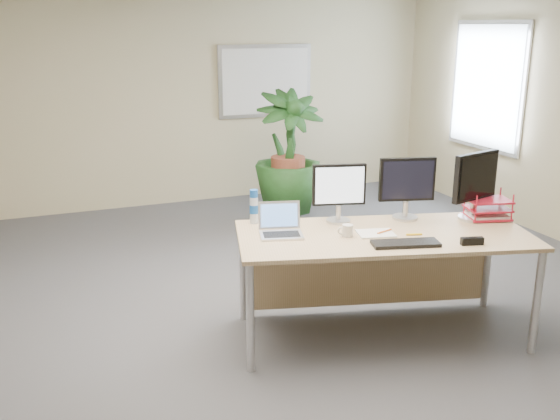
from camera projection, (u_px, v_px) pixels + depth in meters
name	position (u px, v px, depth m)	size (l,w,h in m)	color
floor	(299.00, 334.00, 4.77)	(8.00, 8.00, 0.00)	#47474C
back_wall	(176.00, 100.00, 7.95)	(7.00, 0.04, 2.70)	#BCB185
whiteboard	(265.00, 81.00, 8.28)	(1.30, 0.04, 0.95)	#B8B8BD
window	(487.00, 86.00, 7.59)	(0.04, 1.30, 1.55)	#B8B8BD
desk	(379.00, 250.00, 4.69)	(2.28, 1.40, 0.82)	tan
floor_plant	(288.00, 161.00, 7.25)	(0.84, 0.84, 1.50)	#163613
monitor_left	(339.00, 189.00, 4.72)	(0.40, 0.18, 0.45)	silver
monitor_right	(407.00, 184.00, 4.79)	(0.43, 0.20, 0.49)	silver
monitor_dark	(475.00, 181.00, 4.77)	(0.47, 0.22, 0.53)	silver
laptop	(280.00, 226.00, 4.51)	(0.36, 0.34, 0.22)	silver
keyboard	(405.00, 243.00, 4.29)	(0.46, 0.15, 0.03)	black
coffee_mug	(347.00, 231.00, 4.46)	(0.11, 0.08, 0.09)	silver
spiral_notebook	(376.00, 233.00, 4.51)	(0.26, 0.20, 0.01)	silver
orange_pen	(384.00, 231.00, 4.52)	(0.01, 0.01, 0.15)	orange
yellow_highlighter	(414.00, 234.00, 4.49)	(0.02, 0.02, 0.12)	yellow
water_bottle	(254.00, 207.00, 4.73)	(0.07, 0.07, 0.26)	silver
letter_tray	(488.00, 210.00, 4.86)	(0.37, 0.32, 0.15)	red
stapler	(472.00, 241.00, 4.29)	(0.16, 0.04, 0.05)	black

